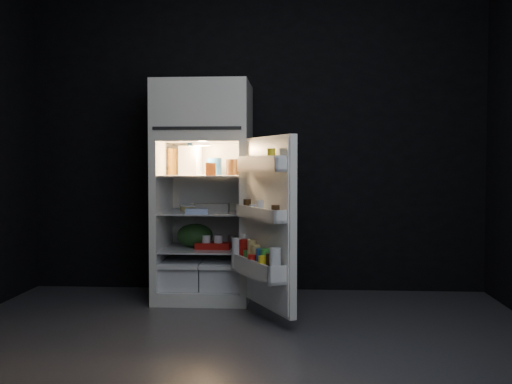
# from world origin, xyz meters

# --- Properties ---
(floor) EXTENTS (4.00, 3.40, 0.00)m
(floor) POSITION_xyz_m (0.00, 0.00, 0.00)
(floor) COLOR #46464A
(floor) RESTS_ON ground
(wall_back) EXTENTS (4.00, 0.00, 2.70)m
(wall_back) POSITION_xyz_m (0.00, 1.70, 1.35)
(wall_back) COLOR black
(wall_back) RESTS_ON ground
(wall_front) EXTENTS (4.00, 0.00, 2.70)m
(wall_front) POSITION_xyz_m (0.00, -1.70, 1.35)
(wall_front) COLOR black
(wall_front) RESTS_ON ground
(refrigerator) EXTENTS (0.76, 0.71, 1.78)m
(refrigerator) POSITION_xyz_m (-0.40, 1.32, 0.96)
(refrigerator) COLOR white
(refrigerator) RESTS_ON ground
(fridge_door) EXTENTS (0.50, 0.73, 1.22)m
(fridge_door) POSITION_xyz_m (0.14, 0.61, 0.68)
(fridge_door) COLOR white
(fridge_door) RESTS_ON ground
(milk_jug) EXTENTS (0.18, 0.18, 0.24)m
(milk_jug) POSITION_xyz_m (-0.52, 1.34, 1.15)
(milk_jug) COLOR white
(milk_jug) RESTS_ON refrigerator
(mayo_jar) EXTENTS (0.14, 0.14, 0.14)m
(mayo_jar) POSITION_xyz_m (-0.33, 1.36, 1.10)
(mayo_jar) COLOR #1B4E94
(mayo_jar) RESTS_ON refrigerator
(jam_jar) EXTENTS (0.14, 0.14, 0.13)m
(jam_jar) POSITION_xyz_m (-0.16, 1.27, 1.09)
(jam_jar) COLOR black
(jam_jar) RESTS_ON refrigerator
(amber_bottle) EXTENTS (0.08, 0.08, 0.22)m
(amber_bottle) POSITION_xyz_m (-0.68, 1.36, 1.14)
(amber_bottle) COLOR #B7761D
(amber_bottle) RESTS_ON refrigerator
(small_carton) EXTENTS (0.09, 0.07, 0.10)m
(small_carton) POSITION_xyz_m (-0.32, 1.08, 1.08)
(small_carton) COLOR #C35516
(small_carton) RESTS_ON refrigerator
(egg_carton) EXTENTS (0.27, 0.11, 0.07)m
(egg_carton) POSITION_xyz_m (-0.32, 1.20, 0.76)
(egg_carton) COLOR gray
(egg_carton) RESTS_ON refrigerator
(pie) EXTENTS (0.38, 0.38, 0.04)m
(pie) POSITION_xyz_m (-0.47, 1.38, 0.75)
(pie) COLOR tan
(pie) RESTS_ON refrigerator
(flat_package) EXTENTS (0.18, 0.11, 0.04)m
(flat_package) POSITION_xyz_m (-0.42, 1.03, 0.75)
(flat_package) COLOR #90AADF
(flat_package) RESTS_ON refrigerator
(wrapped_pkg) EXTENTS (0.15, 0.13, 0.05)m
(wrapped_pkg) POSITION_xyz_m (-0.17, 1.47, 0.75)
(wrapped_pkg) COLOR beige
(wrapped_pkg) RESTS_ON refrigerator
(produce_bag) EXTENTS (0.35, 0.32, 0.20)m
(produce_bag) POSITION_xyz_m (-0.48, 1.30, 0.52)
(produce_bag) COLOR #193815
(produce_bag) RESTS_ON refrigerator
(yogurt_tray) EXTENTS (0.29, 0.17, 0.05)m
(yogurt_tray) POSITION_xyz_m (-0.32, 1.22, 0.45)
(yogurt_tray) COLOR #A6130E
(yogurt_tray) RESTS_ON refrigerator
(small_can_red) EXTENTS (0.06, 0.06, 0.09)m
(small_can_red) POSITION_xyz_m (-0.30, 1.42, 0.47)
(small_can_red) COLOR #A6130E
(small_can_red) RESTS_ON refrigerator
(small_can_silver) EXTENTS (0.08, 0.08, 0.09)m
(small_can_silver) POSITION_xyz_m (-0.19, 1.41, 0.47)
(small_can_silver) COLOR silver
(small_can_silver) RESTS_ON refrigerator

